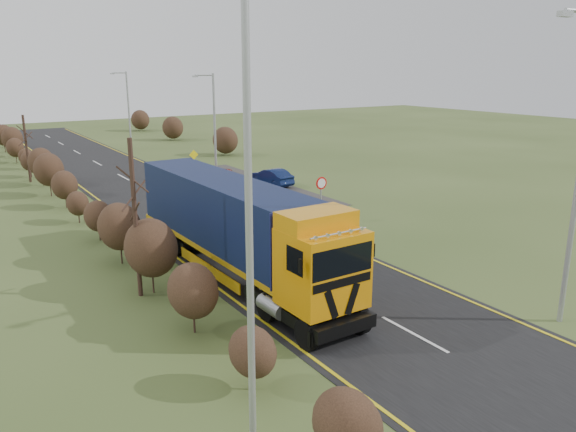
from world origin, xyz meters
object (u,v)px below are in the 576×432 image
at_px(car_red_hatchback, 224,177).
at_px(speed_sign, 321,190).
at_px(lorry, 236,224).
at_px(car_blue_sedan, 272,177).

xyz_separation_m(car_red_hatchback, speed_sign, (0.35, -11.56, 1.13)).
height_order(lorry, speed_sign, lorry).
bearing_deg(lorry, speed_sign, 31.94).
bearing_deg(car_blue_sedan, speed_sign, 67.95).
relative_size(lorry, car_blue_sedan, 3.88).
bearing_deg(car_blue_sedan, car_red_hatchback, -33.36).
height_order(lorry, car_red_hatchback, lorry).
distance_m(lorry, car_blue_sedan, 18.82).
relative_size(lorry, speed_sign, 5.74).
distance_m(car_red_hatchback, car_blue_sedan, 3.46).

